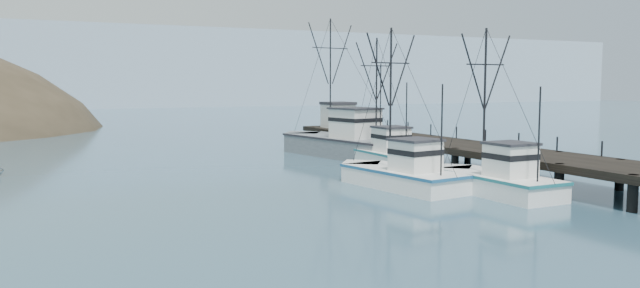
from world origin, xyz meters
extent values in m
plane|color=#2E5168|center=(0.00, 0.00, 0.00)|extent=(400.00, 400.00, 0.00)
cube|color=black|center=(14.00, 16.00, 1.75)|extent=(6.00, 44.00, 0.50)
cylinder|color=black|center=(11.40, -4.00, 1.00)|extent=(0.56, 0.56, 2.00)
cylinder|color=black|center=(11.40, 1.00, 1.00)|extent=(0.56, 0.56, 2.00)
cylinder|color=black|center=(16.60, 1.00, 1.00)|extent=(0.56, 0.56, 2.00)
cylinder|color=black|center=(11.40, 6.00, 1.00)|extent=(0.56, 0.56, 2.00)
cylinder|color=black|center=(16.60, 6.00, 1.00)|extent=(0.56, 0.56, 2.00)
cylinder|color=black|center=(11.40, 11.00, 1.00)|extent=(0.56, 0.56, 2.00)
cylinder|color=black|center=(16.60, 11.00, 1.00)|extent=(0.56, 0.56, 2.00)
cylinder|color=black|center=(11.40, 16.00, 1.00)|extent=(0.56, 0.56, 2.00)
cylinder|color=black|center=(16.60, 16.00, 1.00)|extent=(0.56, 0.56, 2.00)
cylinder|color=black|center=(11.40, 21.00, 1.00)|extent=(0.56, 0.56, 2.00)
cylinder|color=black|center=(16.60, 21.00, 1.00)|extent=(0.56, 0.56, 2.00)
cylinder|color=black|center=(11.40, 26.00, 1.00)|extent=(0.56, 0.56, 2.00)
cylinder|color=black|center=(16.60, 26.00, 1.00)|extent=(0.56, 0.56, 2.00)
cylinder|color=black|center=(11.40, 31.00, 1.00)|extent=(0.56, 0.56, 2.00)
cylinder|color=black|center=(16.60, 31.00, 1.00)|extent=(0.56, 0.56, 2.00)
cylinder|color=black|center=(11.40, 36.00, 1.00)|extent=(0.56, 0.56, 2.00)
cylinder|color=black|center=(16.60, 36.00, 1.00)|extent=(0.56, 0.56, 2.00)
cube|color=#9EB2C6|center=(10.00, 170.00, 0.00)|extent=(360.00, 40.00, 26.00)
cube|color=white|center=(8.58, 3.21, 0.45)|extent=(3.44, 8.48, 1.60)
cube|color=white|center=(8.50, 7.42, 0.45)|extent=(3.29, 3.29, 1.60)
cube|color=#1B676E|center=(8.58, 3.21, 1.15)|extent=(3.51, 8.70, 0.18)
cube|color=silver|center=(8.60, 2.13, 2.20)|extent=(2.34, 2.42, 1.90)
cube|color=#26262B|center=(8.60, 2.13, 3.23)|extent=(2.55, 2.64, 0.16)
cylinder|color=black|center=(8.55, 4.50, 5.71)|extent=(0.14, 0.14, 8.92)
cylinder|color=black|center=(8.64, -0.03, 3.93)|extent=(0.10, 0.10, 5.35)
cube|color=white|center=(4.67, 7.63, 0.45)|extent=(4.79, 9.23, 1.60)
cube|color=white|center=(4.03, 11.99, 0.45)|extent=(3.52, 3.52, 1.60)
cube|color=#1C5583|center=(4.67, 7.63, 1.15)|extent=(4.89, 9.47, 0.18)
cube|color=silver|center=(4.83, 6.51, 2.20)|extent=(2.82, 2.82, 1.90)
cube|color=#26262B|center=(4.83, 6.51, 3.23)|extent=(3.06, 3.07, 0.16)
cylinder|color=black|center=(4.47, 8.97, 5.82)|extent=(0.14, 0.14, 9.15)
cylinder|color=black|center=(5.16, 4.27, 3.99)|extent=(0.10, 0.10, 5.49)
cube|color=white|center=(9.62, 18.19, 0.45)|extent=(3.47, 8.79, 1.60)
cube|color=white|center=(9.68, 22.56, 0.45)|extent=(3.37, 3.37, 1.60)
cube|color=#1C6772|center=(9.62, 18.19, 1.15)|extent=(3.54, 9.02, 0.18)
cube|color=silver|center=(9.61, 17.07, 2.20)|extent=(2.39, 2.50, 1.90)
cube|color=#26262B|center=(9.61, 17.07, 3.23)|extent=(2.59, 2.72, 0.16)
cylinder|color=black|center=(9.64, 19.53, 5.92)|extent=(0.14, 0.14, 9.35)
cylinder|color=black|center=(9.58, 14.82, 4.05)|extent=(0.10, 0.10, 5.61)
cube|color=slate|center=(9.40, 25.05, 0.75)|extent=(7.01, 13.90, 2.20)
cube|color=slate|center=(8.15, 31.57, 0.75)|extent=(4.53, 4.53, 2.20)
cube|color=black|center=(9.40, 25.05, 1.75)|extent=(7.16, 14.26, 0.18)
cube|color=silver|center=(9.71, 23.37, 3.15)|extent=(3.87, 4.28, 2.60)
cube|color=#26262B|center=(9.71, 23.37, 4.53)|extent=(4.20, 4.67, 0.16)
cylinder|color=black|center=(9.01, 27.05, 7.36)|extent=(0.14, 0.14, 11.01)
cylinder|color=black|center=(10.35, 20.03, 5.15)|extent=(0.10, 0.10, 6.61)
cube|color=silver|center=(13.39, 34.00, 3.25)|extent=(2.80, 3.00, 2.50)
cube|color=#26262B|center=(13.39, 34.00, 4.65)|extent=(3.00, 3.20, 0.30)
imported|color=white|center=(15.25, 34.00, 2.78)|extent=(5.66, 2.67, 1.56)
camera|label=1|loc=(-17.39, -26.16, 6.75)|focal=35.00mm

